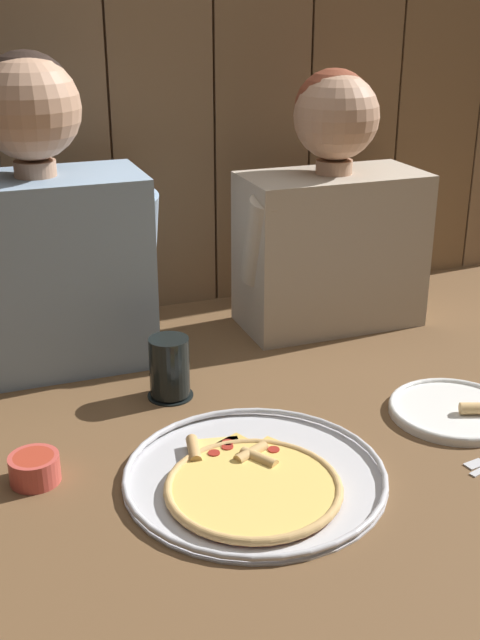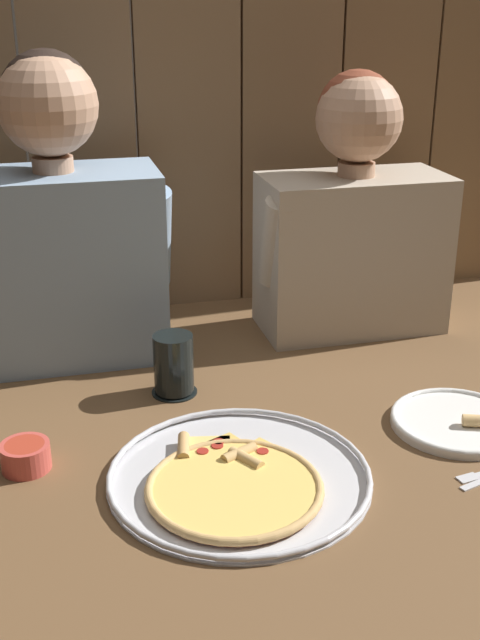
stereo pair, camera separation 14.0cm
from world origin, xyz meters
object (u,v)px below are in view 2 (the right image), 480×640
object	(u,v)px
dipping_bowl	(26,455)
diner_left	(58,226)
pizza_tray	(237,479)
drinking_glass	(174,365)
diner_right	(354,218)
dinner_plate	(458,421)

from	to	relation	value
dipping_bowl	diner_left	size ratio (longest dim) A/B	0.13
pizza_tray	drinking_glass	world-z (taller)	drinking_glass
pizza_tray	diner_left	xyz separation A→B (m)	(-0.23, 0.56, 0.27)
diner_right	pizza_tray	bearing A→B (deg)	-125.71
drinking_glass	dinner_plate	bearing A→B (deg)	-28.14
drinking_glass	diner_left	distance (m)	0.37
drinking_glass	pizza_tray	bearing A→B (deg)	-82.67
dinner_plate	drinking_glass	xyz separation A→B (m)	(-0.47, 0.25, 0.05)
pizza_tray	dinner_plate	size ratio (longest dim) A/B	1.78
dinner_plate	diner_right	size ratio (longest dim) A/B	0.41
dinner_plate	dipping_bowl	world-z (taller)	dipping_bowl
diner_left	diner_right	distance (m)	0.64
pizza_tray	dinner_plate	xyz separation A→B (m)	(0.43, 0.08, -0.00)
pizza_tray	diner_right	xyz separation A→B (m)	(0.41, 0.56, 0.25)
pizza_tray	diner_left	world-z (taller)	diner_left
dipping_bowl	diner_right	world-z (taller)	diner_right
dipping_bowl	diner_left	distance (m)	0.52
pizza_tray	dipping_bowl	xyz separation A→B (m)	(-0.32, 0.13, 0.02)
pizza_tray	drinking_glass	xyz separation A→B (m)	(-0.04, 0.33, 0.05)
dinner_plate	pizza_tray	bearing A→B (deg)	-169.32
dinner_plate	diner_right	distance (m)	0.54
drinking_glass	dipping_bowl	bearing A→B (deg)	-143.81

